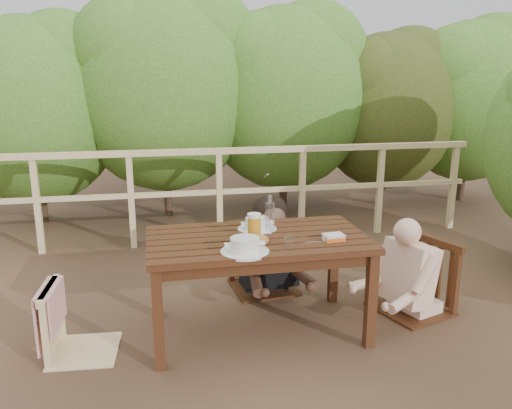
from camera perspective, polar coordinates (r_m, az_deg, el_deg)
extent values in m
plane|color=brown|center=(3.72, 0.16, -13.76)|extent=(60.00, 60.00, 0.00)
cube|color=#381D0E|center=(3.57, 0.16, -8.96)|extent=(1.46, 0.82, 0.68)
cube|color=#DCC085|center=(3.45, -18.95, -8.87)|extent=(0.46, 0.46, 0.87)
cube|color=#381D0E|center=(4.20, 0.90, -2.80)|extent=(0.56, 0.56, 1.03)
cube|color=#381D0E|center=(3.98, 17.22, -4.47)|extent=(0.65, 0.65, 1.02)
cube|color=#DCC085|center=(5.40, -4.08, 0.94)|extent=(5.60, 0.10, 1.01)
cylinder|color=silver|center=(3.16, -1.25, -4.57)|extent=(0.30, 0.30, 0.10)
cylinder|color=silver|center=(3.62, 0.13, -2.19)|extent=(0.28, 0.28, 0.09)
ellipsoid|color=#A95F2F|center=(3.29, 0.27, -4.01)|extent=(0.14, 0.10, 0.08)
cylinder|color=orange|center=(3.42, -0.20, -2.44)|extent=(0.09, 0.09, 0.18)
cylinder|color=white|center=(3.55, 1.55, -1.06)|extent=(0.06, 0.06, 0.27)
cylinder|color=white|center=(3.26, 3.64, -4.18)|extent=(0.07, 0.07, 0.08)
cube|color=white|center=(3.40, 8.59, -3.73)|extent=(0.14, 0.11, 0.06)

